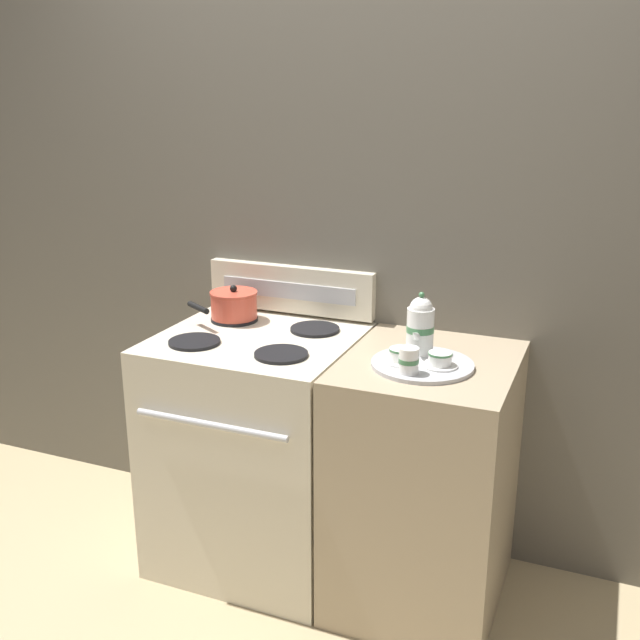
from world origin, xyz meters
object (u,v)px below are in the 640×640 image
at_px(serving_tray, 422,364).
at_px(teacup_left, 401,355).
at_px(saucepan, 233,304).
at_px(teacup_right, 440,359).
at_px(stove, 259,449).
at_px(creamer_jug, 409,360).
at_px(teapot, 420,325).

xyz_separation_m(serving_tray, teacup_left, (-0.07, -0.02, 0.03)).
bearing_deg(saucepan, teacup_right, -14.32).
bearing_deg(serving_tray, stove, 174.37).
relative_size(stove, teacup_right, 7.89).
height_order(stove, serving_tray, serving_tray).
xyz_separation_m(serving_tray, creamer_jug, (-0.02, -0.11, 0.05)).
xyz_separation_m(teapot, creamer_jug, (0.02, -0.19, -0.06)).
relative_size(teapot, teacup_left, 1.82).
height_order(serving_tray, creamer_jug, creamer_jug).
xyz_separation_m(stove, teapot, (0.60, 0.02, 0.56)).
xyz_separation_m(saucepan, teacup_right, (0.87, -0.22, -0.03)).
height_order(serving_tray, teapot, teapot).
relative_size(teacup_right, creamer_jug, 1.39).
bearing_deg(teacup_right, creamer_jug, -129.09).
relative_size(saucepan, teapot, 1.27).
bearing_deg(saucepan, teacup_left, -17.38).
height_order(stove, saucepan, saucepan).
height_order(teapot, teacup_right, teapot).
bearing_deg(teacup_left, serving_tray, 19.41).
height_order(teacup_right, creamer_jug, creamer_jug).
height_order(stove, teacup_left, teacup_left).
height_order(stove, creamer_jug, creamer_jug).
bearing_deg(creamer_jug, teacup_right, 50.91).
relative_size(stove, saucepan, 3.42).
distance_m(teacup_left, creamer_jug, 0.10).
xyz_separation_m(stove, serving_tray, (0.64, -0.06, 0.46)).
relative_size(saucepan, teacup_right, 2.31).
xyz_separation_m(teacup_right, creamer_jug, (-0.08, -0.09, 0.02)).
bearing_deg(teacup_right, serving_tray, 167.70).
bearing_deg(stove, creamer_jug, -15.38).
xyz_separation_m(stove, creamer_jug, (0.62, -0.17, 0.51)).
height_order(teapot, teacup_left, teapot).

